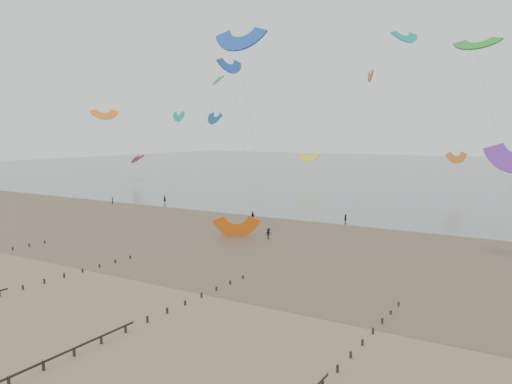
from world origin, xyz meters
TOP-DOWN VIEW (x-y plane):
  - ground at (0.00, 0.00)m, footprint 500.00×500.00m
  - sea_and_shore at (-4.08, 34.40)m, footprint 500.00×665.00m
  - kitesurfer_lead at (-55.10, 47.17)m, footprint 0.71×0.70m
  - kitesurfers at (19.77, 47.93)m, footprint 137.67×28.55m
  - grounded_kite at (-9.76, 31.60)m, footprint 8.20×7.81m
  - kites_airborne at (-0.81, 93.22)m, footprint 232.06×124.41m

SIDE VIEW (x-z plane):
  - ground at x=0.00m, z-range 0.00..0.00m
  - grounded_kite at x=-9.76m, z-range -1.78..1.78m
  - sea_and_shore at x=-4.08m, z-range -0.01..0.02m
  - kitesurfer_lead at x=-55.10m, z-range 0.00..1.66m
  - kitesurfers at x=19.77m, z-range -0.09..1.79m
  - kites_airborne at x=-0.81m, z-range 2.10..38.92m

